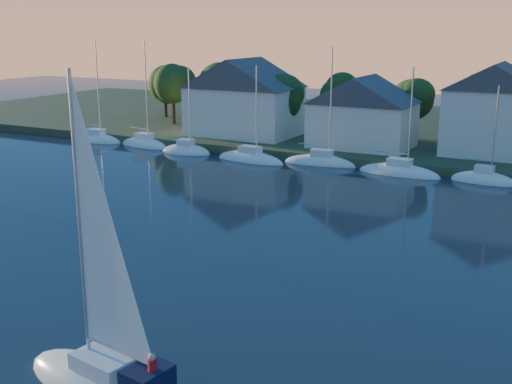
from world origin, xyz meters
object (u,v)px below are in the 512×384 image
Objects in this scene: clubhouse_west at (244,96)px; clubhouse_centre at (363,111)px; clubhouse_east at (496,108)px; hero_sailboat at (107,380)px.

clubhouse_west is 16.05m from clubhouse_centre.
clubhouse_east reaches higher than clubhouse_centre.
clubhouse_east is at bearing 1.91° from clubhouse_west.
clubhouse_west is at bearing -57.53° from hero_sailboat.
clubhouse_east is at bearing 8.13° from clubhouse_centre.
hero_sailboat is (6.93, -52.51, -4.54)m from clubhouse_centre.
hero_sailboat is at bearing -97.39° from clubhouse_east.
hero_sailboat reaches higher than clubhouse_west.
clubhouse_centre is 0.82× the size of hero_sailboat.
clubhouse_east is (30.00, 1.00, 0.07)m from clubhouse_west.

